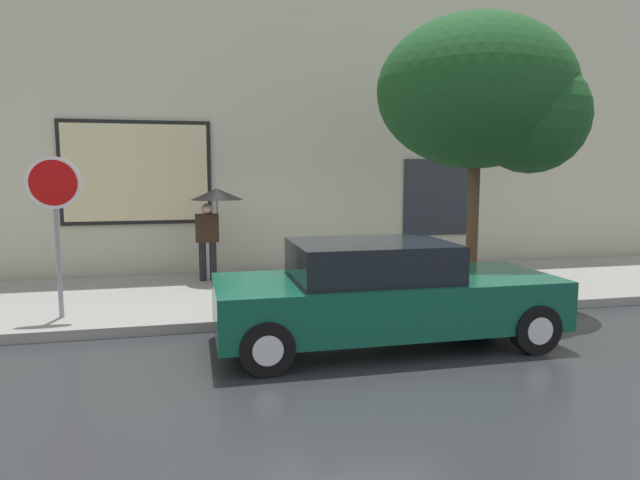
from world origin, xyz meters
name	(u,v)px	position (x,y,z in m)	size (l,w,h in m)	color
ground_plane	(373,343)	(0.00, 0.00, 0.00)	(60.00, 60.00, 0.00)	#282B2D
sidewalk	(322,291)	(0.00, 3.00, 0.07)	(20.00, 4.00, 0.15)	gray
building_facade	(296,119)	(-0.03, 5.50, 3.48)	(20.00, 0.67, 7.00)	beige
parked_car	(383,294)	(0.12, -0.07, 0.69)	(4.54, 1.85, 1.40)	#0F4C38
fire_hydrant	(376,279)	(0.63, 1.72, 0.52)	(0.30, 0.44, 0.75)	white
pedestrian_with_umbrella	(214,207)	(-1.93, 4.13, 1.63)	(1.03, 1.03, 1.83)	black
street_tree	(488,97)	(2.56, 1.69, 3.55)	(3.42, 2.91, 4.78)	#4C3823
stop_sign	(55,205)	(-4.29, 1.74, 1.83)	(0.76, 0.10, 2.38)	gray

